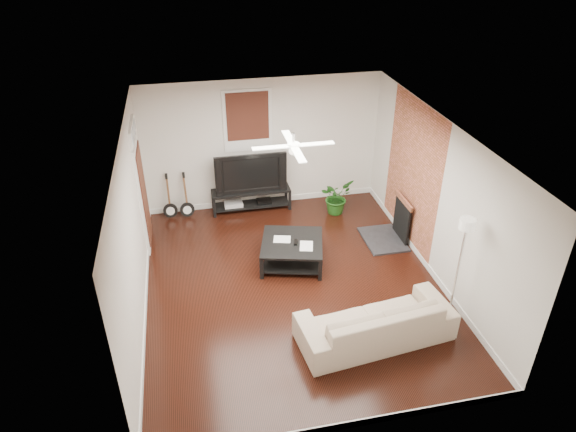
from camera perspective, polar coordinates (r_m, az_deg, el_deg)
room at (r=8.28m, az=0.57°, el=0.11°), size 5.01×6.01×2.81m
brick_accent at (r=9.86m, az=13.60°, el=4.49°), size 0.02×2.20×2.80m
fireplace at (r=10.19m, az=11.50°, el=-0.38°), size 0.80×1.10×0.92m
window_back at (r=10.66m, az=-4.49°, el=10.47°), size 1.00×0.06×1.30m
door_left at (r=9.92m, az=-15.92°, el=3.33°), size 0.08×1.00×2.50m
tv_stand at (r=11.19m, az=-4.09°, el=1.86°), size 1.68×0.45×0.47m
tv at (r=10.90m, az=-4.23°, el=4.99°), size 1.51×0.20×0.87m
coffee_table at (r=9.46m, az=0.45°, el=-4.00°), size 1.33×1.33×0.46m
sofa at (r=7.95m, az=9.68°, el=-11.36°), size 2.43×1.19×0.68m
floor_lamp at (r=8.13m, az=18.24°, el=-6.04°), size 0.35×0.35×1.91m
potted_plant at (r=11.02m, az=5.35°, el=2.13°), size 0.88×0.87×0.74m
guitar_left at (r=10.99m, az=-13.08°, el=2.02°), size 0.30×0.22×0.98m
guitar_right at (r=10.95m, az=-11.26°, el=2.14°), size 0.32×0.24×0.98m
ceiling_fan at (r=7.74m, az=0.61°, el=7.80°), size 1.24×1.24×0.32m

